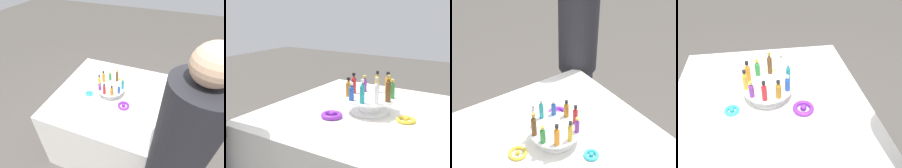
# 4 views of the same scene
# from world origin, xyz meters

# --- Properties ---
(party_table) EXTENTS (1.08, 1.08, 0.78)m
(party_table) POSITION_xyz_m (0.00, 0.00, 0.39)
(party_table) COLOR silver
(party_table) RESTS_ON ground_plane
(display_stand) EXTENTS (0.28, 0.28, 0.09)m
(display_stand) POSITION_xyz_m (0.00, 0.00, 0.83)
(display_stand) COLOR white
(display_stand) RESTS_ON party_table
(bottle_brown) EXTENTS (0.03, 0.03, 0.14)m
(bottle_brown) POSITION_xyz_m (-0.11, 0.02, 0.93)
(bottle_brown) COLOR brown
(bottle_brown) RESTS_ON display_stand
(bottle_green) EXTENTS (0.03, 0.03, 0.10)m
(bottle_green) POSITION_xyz_m (-0.10, -0.05, 0.91)
(bottle_green) COLOR #288438
(bottle_green) RESTS_ON display_stand
(bottle_orange) EXTENTS (0.03, 0.03, 0.13)m
(bottle_orange) POSITION_xyz_m (-0.06, -0.10, 0.92)
(bottle_orange) COLOR orange
(bottle_orange) RESTS_ON display_stand
(bottle_gold) EXTENTS (0.03, 0.03, 0.12)m
(bottle_gold) POSITION_xyz_m (0.01, -0.11, 0.92)
(bottle_gold) COLOR gold
(bottle_gold) RESTS_ON display_stand
(bottle_purple) EXTENTS (0.03, 0.03, 0.09)m
(bottle_purple) POSITION_xyz_m (0.08, -0.08, 0.91)
(bottle_purple) COLOR #702D93
(bottle_purple) RESTS_ON display_stand
(bottle_red) EXTENTS (0.03, 0.03, 0.11)m
(bottle_red) POSITION_xyz_m (0.11, -0.02, 0.92)
(bottle_red) COLOR #B21E23
(bottle_red) RESTS_ON display_stand
(bottle_amber) EXTENTS (0.03, 0.03, 0.10)m
(bottle_amber) POSITION_xyz_m (0.10, 0.05, 0.91)
(bottle_amber) COLOR #AD6B19
(bottle_amber) RESTS_ON display_stand
(bottle_blue) EXTENTS (0.03, 0.03, 0.09)m
(bottle_blue) POSITION_xyz_m (0.06, 0.10, 0.91)
(bottle_blue) COLOR #234CAD
(bottle_blue) RESTS_ON display_stand
(bottle_teal) EXTENTS (0.03, 0.03, 0.12)m
(bottle_teal) POSITION_xyz_m (-0.01, 0.11, 0.92)
(bottle_teal) COLOR teal
(bottle_teal) RESTS_ON display_stand
(bottle_clear) EXTENTS (0.02, 0.02, 0.13)m
(bottle_clear) POSITION_xyz_m (-0.08, 0.08, 0.93)
(bottle_clear) COLOR silver
(bottle_clear) RESTS_ON display_stand
(ribbon_bow_gold) EXTENTS (0.10, 0.10, 0.02)m
(ribbon_bow_gold) POSITION_xyz_m (-0.22, 0.02, 0.79)
(ribbon_bow_gold) COLOR gold
(ribbon_bow_gold) RESTS_ON party_table
(ribbon_bow_teal) EXTENTS (0.08, 0.08, 0.03)m
(ribbon_bow_teal) POSITION_xyz_m (0.09, -0.20, 0.79)
(ribbon_bow_teal) COLOR #2DB7CC
(ribbon_bow_teal) RESTS_ON party_table
(ribbon_bow_purple) EXTENTS (0.11, 0.11, 0.03)m
(ribbon_bow_purple) POSITION_xyz_m (0.13, 0.17, 0.79)
(ribbon_bow_purple) COLOR purple
(ribbon_bow_purple) RESTS_ON party_table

